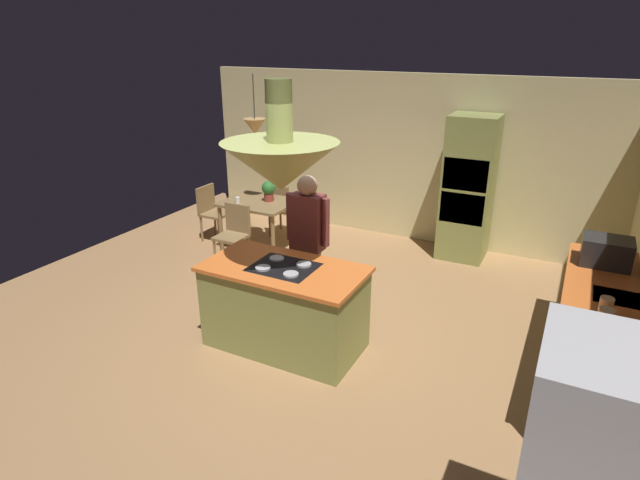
# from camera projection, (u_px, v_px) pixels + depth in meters

# --- Properties ---
(ground) EXTENTS (8.16, 8.16, 0.00)m
(ground) POSITION_uv_depth(u_px,v_px,m) (295.00, 335.00, 5.63)
(ground) COLOR #AD7F51
(wall_back) EXTENTS (6.80, 0.10, 2.55)m
(wall_back) POSITION_uv_depth(u_px,v_px,m) (404.00, 158.00, 8.01)
(wall_back) COLOR beige
(wall_back) RESTS_ON ground
(kitchen_island) EXTENTS (1.63, 0.87, 0.92)m
(kitchen_island) POSITION_uv_depth(u_px,v_px,m) (285.00, 307.00, 5.29)
(kitchen_island) COLOR #8C934C
(kitchen_island) RESTS_ON ground
(counter_run_right) EXTENTS (0.73, 2.48, 0.90)m
(counter_run_right) POSITION_uv_depth(u_px,v_px,m) (594.00, 337.00, 4.74)
(counter_run_right) COLOR #8C934C
(counter_run_right) RESTS_ON ground
(oven_tower) EXTENTS (0.66, 0.62, 2.06)m
(oven_tower) POSITION_uv_depth(u_px,v_px,m) (468.00, 189.00, 7.29)
(oven_tower) COLOR #8C934C
(oven_tower) RESTS_ON ground
(dining_table) EXTENTS (1.04, 0.82, 0.76)m
(dining_table) POSITION_uv_depth(u_px,v_px,m) (259.00, 208.00, 7.68)
(dining_table) COLOR olive
(dining_table) RESTS_ON ground
(person_at_island) EXTENTS (0.53, 0.22, 1.67)m
(person_at_island) POSITION_uv_depth(u_px,v_px,m) (308.00, 237.00, 5.74)
(person_at_island) COLOR tan
(person_at_island) RESTS_ON ground
(range_hood) EXTENTS (1.10, 1.10, 1.00)m
(range_hood) POSITION_uv_depth(u_px,v_px,m) (281.00, 163.00, 4.74)
(range_hood) COLOR #8C934C
(pendant_light_over_table) EXTENTS (0.32, 0.32, 0.82)m
(pendant_light_over_table) POSITION_uv_depth(u_px,v_px,m) (255.00, 126.00, 7.23)
(pendant_light_over_table) COLOR #E0B266
(chair_facing_island) EXTENTS (0.40, 0.40, 0.87)m
(chair_facing_island) POSITION_uv_depth(u_px,v_px,m) (234.00, 231.00, 7.21)
(chair_facing_island) COLOR olive
(chair_facing_island) RESTS_ON ground
(chair_by_back_wall) EXTENTS (0.40, 0.40, 0.87)m
(chair_by_back_wall) POSITION_uv_depth(u_px,v_px,m) (281.00, 206.00, 8.26)
(chair_by_back_wall) COLOR olive
(chair_by_back_wall) RESTS_ON ground
(chair_at_corner) EXTENTS (0.40, 0.40, 0.87)m
(chair_at_corner) POSITION_uv_depth(u_px,v_px,m) (212.00, 209.00, 8.12)
(chair_at_corner) COLOR olive
(chair_at_corner) RESTS_ON ground
(potted_plant_on_table) EXTENTS (0.20, 0.20, 0.30)m
(potted_plant_on_table) POSITION_uv_depth(u_px,v_px,m) (269.00, 190.00, 7.60)
(potted_plant_on_table) COLOR #99382D
(potted_plant_on_table) RESTS_ON dining_table
(cup_on_table) EXTENTS (0.07, 0.07, 0.09)m
(cup_on_table) POSITION_uv_depth(u_px,v_px,m) (238.00, 200.00, 7.55)
(cup_on_table) COLOR white
(cup_on_table) RESTS_ON dining_table
(canister_flour) EXTENTS (0.12, 0.12, 0.15)m
(canister_flour) POSITION_uv_depth(u_px,v_px,m) (605.00, 318.00, 4.05)
(canister_flour) COLOR #E0B78C
(canister_flour) RESTS_ON counter_run_right
(canister_sugar) EXTENTS (0.11, 0.11, 0.17)m
(canister_sugar) POSITION_uv_depth(u_px,v_px,m) (606.00, 307.00, 4.20)
(canister_sugar) COLOR #E0B78C
(canister_sugar) RESTS_ON counter_run_right
(microwave_on_counter) EXTENTS (0.46, 0.36, 0.28)m
(microwave_on_counter) POSITION_uv_depth(u_px,v_px,m) (607.00, 252.00, 5.13)
(microwave_on_counter) COLOR #232326
(microwave_on_counter) RESTS_ON counter_run_right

